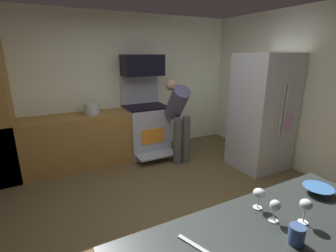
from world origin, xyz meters
name	(u,v)px	position (x,y,z in m)	size (l,w,h in m)	color
ground_plane	(170,217)	(0.00, 0.00, -0.01)	(5.20, 4.80, 0.02)	brown
wall_back	(111,86)	(0.00, 2.34, 1.30)	(5.20, 0.12, 2.60)	silver
wall_right	(318,94)	(2.54, 0.00, 1.30)	(0.12, 4.80, 2.60)	silver
lower_cabinet_run	(67,143)	(-0.90, 1.98, 0.45)	(2.40, 0.60, 0.90)	olive
oven_range	(146,128)	(0.53, 1.97, 0.51)	(0.76, 0.94, 1.50)	#B1B7C6
microwave	(142,65)	(0.53, 2.06, 1.69)	(0.74, 0.38, 0.38)	black
refrigerator	(262,113)	(2.03, 0.55, 0.95)	(0.84, 0.78, 1.90)	silver
person_cook	(178,115)	(0.90, 1.39, 0.86)	(0.31, 0.62, 1.45)	#505050
mixing_bowl_large	(318,190)	(0.54, -1.33, 0.93)	(0.21, 0.21, 0.05)	#396BA9
wine_glass_near	(306,206)	(0.14, -1.49, 1.02)	(0.07, 0.07, 0.16)	silver
wine_glass_far	(275,206)	(-0.01, -1.40, 1.00)	(0.07, 0.07, 0.15)	silver
wine_glass_extra	(259,194)	(0.01, -1.25, 1.01)	(0.08, 0.08, 0.15)	silver
mug_coffee	(296,235)	(-0.05, -1.58, 0.95)	(0.09, 0.09, 0.11)	#395589
knife_chef	(197,247)	(-0.55, -1.36, 0.90)	(0.25, 0.02, 0.01)	#B7BABF
stock_pot	(92,108)	(-0.46, 1.98, 1.00)	(0.26, 0.26, 0.20)	#B5C1BE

